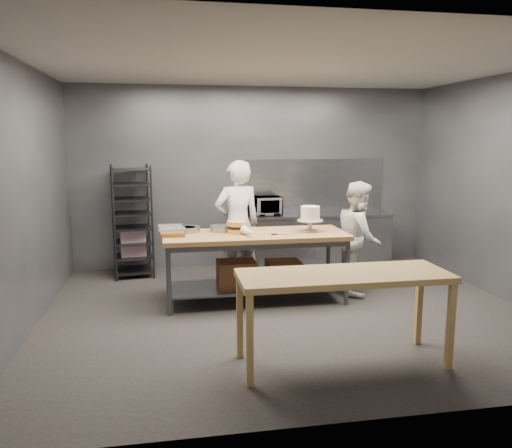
{
  "coord_description": "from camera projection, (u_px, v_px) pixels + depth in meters",
  "views": [
    {
      "loc": [
        -1.44,
        -5.83,
        2.15
      ],
      "look_at": [
        -0.32,
        0.46,
        1.05
      ],
      "focal_mm": 35.0,
      "sensor_mm": 36.0,
      "label": 1
    }
  ],
  "objects": [
    {
      "name": "ground",
      "position": [
        287.0,
        311.0,
        6.27
      ],
      "size": [
        6.0,
        6.0,
        0.0
      ],
      "primitive_type": "plane",
      "color": "black",
      "rests_on": "ground"
    },
    {
      "name": "back_wall",
      "position": [
        254.0,
        177.0,
        8.44
      ],
      "size": [
        6.0,
        0.04,
        3.0
      ],
      "primitive_type": "cube",
      "color": "#4C4F54",
      "rests_on": "ground"
    },
    {
      "name": "work_table",
      "position": [
        256.0,
        259.0,
        6.62
      ],
      "size": [
        2.4,
        0.9,
        0.92
      ],
      "color": "#8E5E38",
      "rests_on": "ground"
    },
    {
      "name": "near_counter",
      "position": [
        344.0,
        282.0,
        4.71
      ],
      "size": [
        2.0,
        0.7,
        0.9
      ],
      "color": "olive",
      "rests_on": "ground"
    },
    {
      "name": "back_counter",
      "position": [
        315.0,
        239.0,
        8.48
      ],
      "size": [
        2.6,
        0.6,
        0.9
      ],
      "color": "slate",
      "rests_on": "ground"
    },
    {
      "name": "splashback_panel",
      "position": [
        311.0,
        185.0,
        8.62
      ],
      "size": [
        2.6,
        0.02,
        0.9
      ],
      "primitive_type": "cube",
      "color": "slate",
      "rests_on": "back_counter"
    },
    {
      "name": "speed_rack",
      "position": [
        132.0,
        222.0,
        7.82
      ],
      "size": [
        0.68,
        0.72,
        1.75
      ],
      "color": "black",
      "rests_on": "ground"
    },
    {
      "name": "chef_behind",
      "position": [
        238.0,
        224.0,
        7.21
      ],
      "size": [
        0.74,
        0.56,
        1.85
      ],
      "primitive_type": "imported",
      "rotation": [
        0.0,
        0.0,
        3.32
      ],
      "color": "silver",
      "rests_on": "ground"
    },
    {
      "name": "chef_right",
      "position": [
        359.0,
        237.0,
        6.98
      ],
      "size": [
        0.79,
        0.9,
        1.57
      ],
      "primitive_type": "imported",
      "rotation": [
        0.0,
        0.0,
        1.28
      ],
      "color": "silver",
      "rests_on": "ground"
    },
    {
      "name": "microwave",
      "position": [
        265.0,
        206.0,
        8.23
      ],
      "size": [
        0.54,
        0.37,
        0.3
      ],
      "primitive_type": "imported",
      "color": "black",
      "rests_on": "back_counter"
    },
    {
      "name": "frosted_cake_stand",
      "position": [
        310.0,
        215.0,
        6.64
      ],
      "size": [
        0.34,
        0.34,
        0.34
      ],
      "color": "#B2A78F",
      "rests_on": "work_table"
    },
    {
      "name": "layer_cake",
      "position": [
        237.0,
        227.0,
        6.55
      ],
      "size": [
        0.25,
        0.25,
        0.16
      ],
      "color": "#ECB04B",
      "rests_on": "work_table"
    },
    {
      "name": "cake_pans",
      "position": [
        202.0,
        229.0,
        6.64
      ],
      "size": [
        0.73,
        0.31,
        0.07
      ],
      "color": "gray",
      "rests_on": "work_table"
    },
    {
      "name": "piping_bag",
      "position": [
        249.0,
        232.0,
        6.33
      ],
      "size": [
        0.22,
        0.4,
        0.12
      ],
      "primitive_type": "cone",
      "rotation": [
        1.57,
        0.0,
        0.28
      ],
      "color": "white",
      "rests_on": "work_table"
    },
    {
      "name": "offset_spatula",
      "position": [
        281.0,
        234.0,
        6.45
      ],
      "size": [
        0.36,
        0.02,
        0.02
      ],
      "color": "slate",
      "rests_on": "work_table"
    },
    {
      "name": "pastry_clamshells",
      "position": [
        172.0,
        231.0,
        6.42
      ],
      "size": [
        0.34,
        0.41,
        0.11
      ],
      "color": "#8D591C",
      "rests_on": "work_table"
    }
  ]
}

